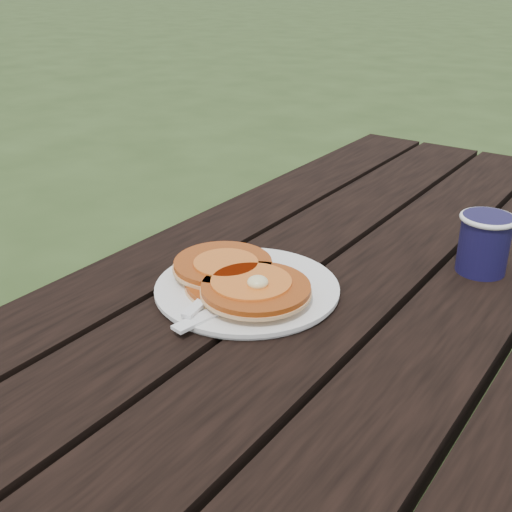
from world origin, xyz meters
The scene contains 5 objects.
plate centered at (-0.12, -0.03, 0.76)m, with size 0.26×0.26×0.01m, color white.
pancake_stack centered at (-0.12, -0.04, 0.77)m, with size 0.23×0.18×0.04m.
knife centered at (-0.10, -0.09, 0.76)m, with size 0.02×0.18×0.01m, color white.
fork centered at (-0.14, -0.10, 0.77)m, with size 0.03×0.16×0.01m, color white, non-canonical shape.
coffee_cup centered at (0.13, 0.23, 0.80)m, with size 0.08×0.08×0.09m.
Camera 1 is at (0.36, -0.68, 1.19)m, focal length 45.00 mm.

